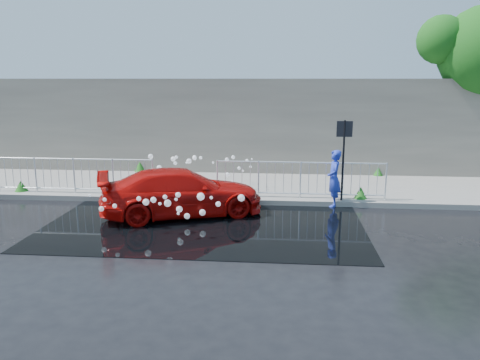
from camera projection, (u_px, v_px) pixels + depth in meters
The scene contains 12 objects.
ground at pixel (178, 236), 11.09m from camera, with size 90.00×90.00×0.00m, color black.
pavement at pixel (210, 186), 15.95m from camera, with size 30.00×4.00×0.15m, color slate.
curb at pixel (199, 200), 14.00m from camera, with size 30.00×0.25×0.16m, color slate.
retaining_wall at pixel (218, 126), 17.70m from camera, with size 30.00×0.60×3.50m, color #696359.
puddle at pixel (205, 223), 12.02m from camera, with size 8.00×5.00×0.01m, color black.
sign_post at pixel (344, 147), 13.38m from camera, with size 0.45×0.06×2.50m.
railing_left at pixel (74, 174), 14.54m from camera, with size 5.05×0.05×1.10m.
railing_right at pixel (300, 178), 13.94m from camera, with size 5.05×0.05×1.10m.
weeds at pixel (205, 181), 15.42m from camera, with size 12.17×3.93×0.41m.
water_spray at pixel (181, 182), 13.30m from camera, with size 3.72×5.70×1.02m.
red_car at pixel (182, 192), 12.67m from camera, with size 1.77×4.36×1.27m, color #B10A07.
person at pixel (334, 178), 13.50m from camera, with size 0.60×0.40×1.65m, color #2539BD.
Camera 1 is at (2.41, -10.39, 3.65)m, focal length 35.00 mm.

